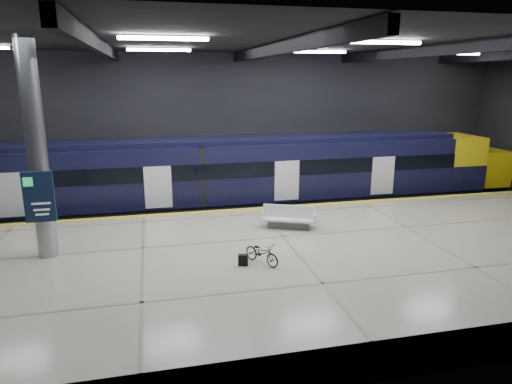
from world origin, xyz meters
name	(u,v)px	position (x,y,z in m)	size (l,w,h in m)	color
ground	(275,255)	(0.00, 0.00, 0.00)	(30.00, 30.00, 0.00)	black
room_shell	(277,107)	(0.00, 0.00, 5.72)	(30.10, 16.10, 8.05)	black
platform	(295,267)	(0.00, -2.50, 0.55)	(30.00, 11.00, 1.10)	#B6AA9A
safety_strip	(259,209)	(0.00, 2.75, 1.11)	(30.00, 0.40, 0.01)	gold
rails	(247,213)	(0.00, 5.50, 0.08)	(30.00, 1.52, 0.16)	gray
train	(256,175)	(0.46, 5.50, 2.06)	(29.40, 2.84, 3.79)	black
bench	(289,220)	(0.50, -0.05, 1.42)	(2.22, 1.61, 0.91)	#595B60
bicycle	(262,253)	(-1.34, -3.23, 1.46)	(0.48, 1.36, 0.72)	#99999E
pannier_bag	(243,260)	(-1.94, -3.23, 1.28)	(0.30, 0.18, 0.35)	black
info_column	(37,154)	(-8.00, -1.03, 4.46)	(0.90, 0.78, 6.90)	#9EA0A5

